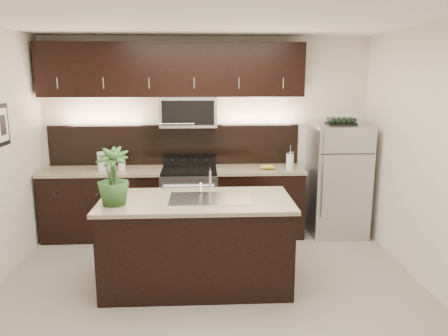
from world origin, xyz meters
name	(u,v)px	position (x,y,z in m)	size (l,w,h in m)	color
ground	(211,293)	(0.00, 0.00, 0.00)	(4.50, 4.50, 0.00)	gray
room_walls	(198,128)	(-0.11, -0.04, 1.70)	(4.52, 4.02, 2.71)	beige
counter_run	(175,202)	(-0.46, 1.69, 0.47)	(3.51, 0.65, 0.94)	black
upper_fixtures	(174,78)	(-0.43, 1.84, 2.14)	(3.49, 0.40, 1.66)	black
island	(197,242)	(-0.14, 0.20, 0.47)	(1.96, 0.96, 0.94)	black
sink_faucet	(211,197)	(0.01, 0.21, 0.96)	(0.84, 0.50, 0.28)	silver
refrigerator	(338,180)	(1.79, 1.63, 0.77)	(0.74, 0.67, 1.53)	#B2B2B7
wine_rack	(341,122)	(1.79, 1.63, 1.57)	(0.38, 0.23, 0.09)	black
plant	(113,177)	(-0.94, 0.05, 1.22)	(0.31, 0.31, 0.56)	#274E1F
canisters	(109,162)	(-1.30, 1.63, 1.05)	(0.37, 0.12, 0.25)	silver
french_press	(290,160)	(1.12, 1.64, 1.05)	(0.11, 0.11, 0.31)	silver
bananas	(263,167)	(0.75, 1.61, 0.97)	(0.21, 0.16, 0.06)	gold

